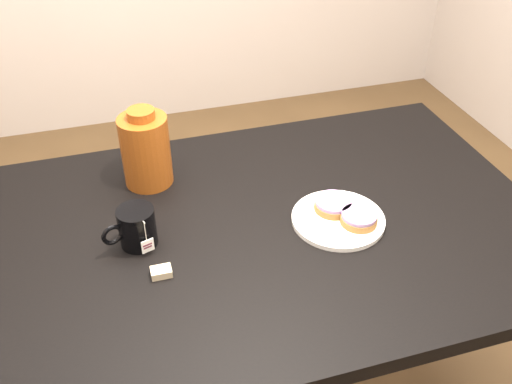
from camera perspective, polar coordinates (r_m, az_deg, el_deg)
table at (r=1.43m, az=0.34°, el=-5.83°), size 1.40×0.90×0.75m
plate at (r=1.40m, az=8.22°, el=-2.65°), size 0.23×0.23×0.02m
bagel_back at (r=1.41m, az=7.74°, el=-1.26°), size 0.10×0.10×0.03m
bagel_front at (r=1.38m, az=10.25°, el=-2.59°), size 0.12×0.12×0.03m
mug at (r=1.33m, az=-11.89°, el=-3.45°), size 0.14×0.11×0.10m
teabag_pouch at (r=1.26m, az=-9.45°, el=-7.90°), size 0.05×0.03×0.02m
bagel_package at (r=1.50m, az=-10.98°, el=4.19°), size 0.16×0.16×0.21m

